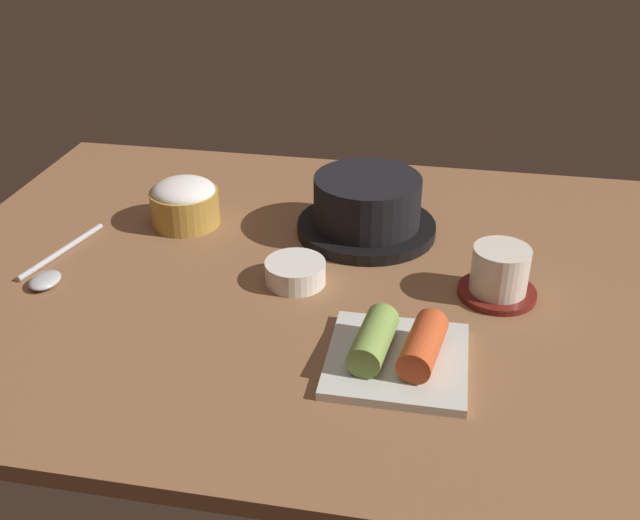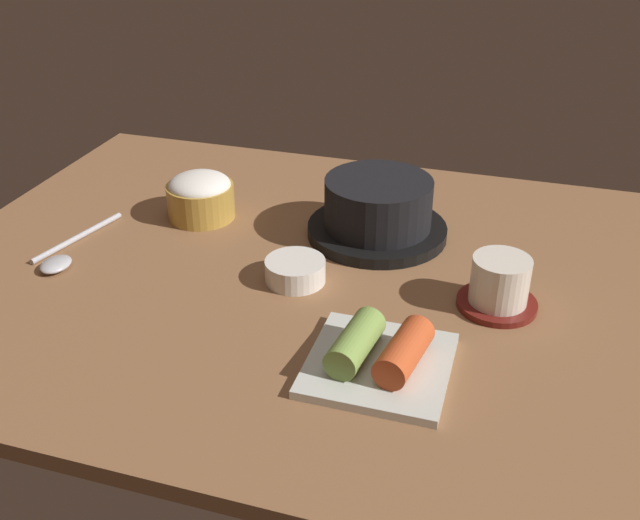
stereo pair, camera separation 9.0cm
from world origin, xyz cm
name	(u,v)px [view 1 (the left image)]	position (x,y,z in cm)	size (l,w,h in cm)	color
dining_table	(308,278)	(0.00, 0.00, 1.00)	(100.00, 76.00, 2.00)	brown
stone_pot	(367,207)	(6.04, 12.01, 5.99)	(19.45, 19.45, 8.40)	black
rice_bowl	(185,202)	(-19.90, 10.20, 5.45)	(9.75, 9.75, 6.77)	#B78C38
tea_cup_with_saucer	(499,274)	(23.77, -1.43, 5.07)	(9.50, 9.50, 6.47)	maroon
banchan_cup_center	(295,271)	(-0.97, -2.87, 3.56)	(7.61, 7.61, 2.88)	white
kimchi_plate	(398,351)	(13.06, -17.12, 3.69)	(14.71, 14.71, 4.60)	silver
spoon	(51,270)	(-32.01, -6.70, 2.62)	(5.93, 18.07, 1.35)	#B7B7BC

